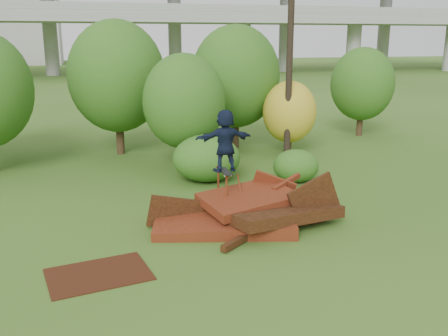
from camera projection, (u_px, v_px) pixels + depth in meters
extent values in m
plane|color=#2D5116|center=(273.00, 242.00, 13.27)|extent=(240.00, 240.00, 0.00)
cube|color=#4E180D|center=(224.00, 220.00, 14.38)|extent=(4.40, 3.30, 0.65)
cube|color=black|center=(277.00, 211.00, 14.43)|extent=(3.80, 2.96, 0.65)
cube|color=#4E180D|center=(248.00, 199.00, 14.64)|extent=(3.04, 2.38, 0.56)
cube|color=black|center=(315.00, 202.00, 14.46)|extent=(1.82, 0.24, 1.77)
cube|color=#4E180D|center=(271.00, 193.00, 15.68)|extent=(1.41, 1.02, 1.56)
cube|color=black|center=(180.00, 214.00, 14.41)|extent=(2.00, 0.16, 1.29)
cube|color=black|center=(247.00, 236.00, 13.36)|extent=(1.77, 1.42, 0.17)
cube|color=#4E180D|center=(287.00, 182.00, 15.41)|extent=(1.21, 0.86, 0.33)
cylinder|color=maroon|center=(226.00, 200.00, 14.53)|extent=(0.06, 0.06, 1.42)
cylinder|color=maroon|center=(218.00, 190.00, 15.43)|extent=(0.06, 0.06, 1.42)
cylinder|color=maroon|center=(222.00, 172.00, 14.80)|extent=(0.08, 1.26, 0.06)
cube|color=black|center=(225.00, 171.00, 14.47)|extent=(0.24, 0.87, 0.03)
cylinder|color=beige|center=(231.00, 175.00, 14.22)|extent=(0.03, 0.06, 0.06)
cylinder|color=beige|center=(225.00, 176.00, 14.17)|extent=(0.03, 0.06, 0.06)
cylinder|color=beige|center=(225.00, 170.00, 14.80)|extent=(0.03, 0.06, 0.06)
cylinder|color=beige|center=(219.00, 170.00, 14.75)|extent=(0.03, 0.06, 0.06)
imported|color=#121B33|center=(225.00, 140.00, 14.24)|extent=(1.69, 0.62, 1.80)
cube|color=#36170B|center=(99.00, 274.00, 11.45)|extent=(2.51, 1.99, 0.03)
cylinder|color=black|center=(120.00, 133.00, 23.26)|extent=(0.37, 0.37, 1.94)
ellipsoid|color=#264913|center=(117.00, 76.00, 22.59)|extent=(4.40, 4.40, 5.06)
cylinder|color=black|center=(185.00, 150.00, 20.61)|extent=(0.33, 0.33, 1.54)
ellipsoid|color=#264913|center=(184.00, 101.00, 20.09)|extent=(3.35, 3.35, 3.86)
cylinder|color=black|center=(235.00, 129.00, 24.66)|extent=(0.36, 0.36, 1.87)
ellipsoid|color=#264913|center=(236.00, 77.00, 24.02)|extent=(4.28, 4.28, 4.92)
cylinder|color=black|center=(288.00, 143.00, 23.26)|extent=(0.29, 0.29, 1.06)
ellipsoid|color=#A58C19|center=(289.00, 112.00, 22.90)|extent=(2.47, 2.47, 2.84)
cylinder|color=black|center=(360.00, 122.00, 27.66)|extent=(0.33, 0.33, 1.56)
ellipsoid|color=#264913|center=(362.00, 84.00, 27.13)|extent=(3.44, 3.44, 3.95)
ellipsoid|color=#264913|center=(206.00, 158.00, 18.80)|extent=(2.56, 2.37, 1.78)
ellipsoid|color=#264913|center=(296.00, 166.00, 18.76)|extent=(1.74, 1.60, 1.23)
cylinder|color=black|center=(290.00, 52.00, 21.30)|extent=(0.28, 0.28, 9.39)
cube|color=gray|center=(116.00, 17.00, 67.24)|extent=(160.00, 9.00, 1.40)
cylinder|color=gray|center=(118.00, 48.00, 68.25)|extent=(2.20, 2.20, 8.00)
cylinder|color=gray|center=(243.00, 47.00, 72.86)|extent=(2.20, 2.20, 8.00)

